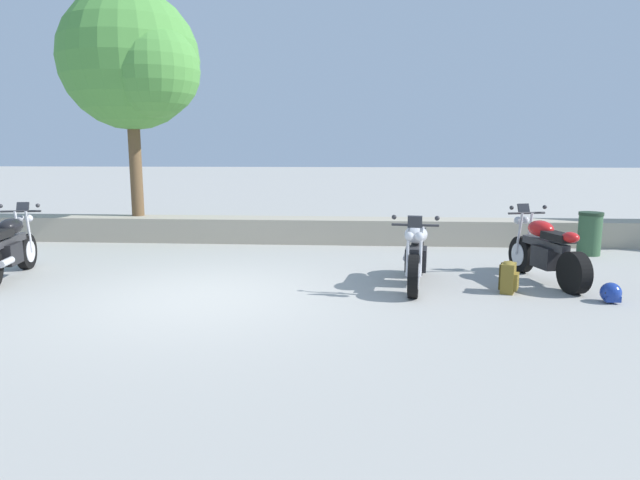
# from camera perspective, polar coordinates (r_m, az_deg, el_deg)

# --- Properties ---
(ground_plane) EXTENTS (120.00, 120.00, 0.00)m
(ground_plane) POSITION_cam_1_polar(r_m,az_deg,el_deg) (7.97, -12.34, -5.89)
(ground_plane) COLOR #A3A099
(stone_wall) EXTENTS (36.00, 0.80, 0.55)m
(stone_wall) POSITION_cam_1_polar(r_m,az_deg,el_deg) (12.50, -6.23, 1.08)
(stone_wall) COLOR #A89E89
(stone_wall) RESTS_ON ground
(motorcycle_black_near_left) EXTENTS (0.80, 2.05, 1.18)m
(motorcycle_black_near_left) POSITION_cam_1_polar(r_m,az_deg,el_deg) (10.22, -29.83, -0.79)
(motorcycle_black_near_left) COLOR black
(motorcycle_black_near_left) RESTS_ON ground
(motorcycle_silver_centre) EXTENTS (0.67, 2.06, 1.18)m
(motorcycle_silver_centre) POSITION_cam_1_polar(r_m,az_deg,el_deg) (8.47, 9.99, -1.55)
(motorcycle_silver_centre) COLOR black
(motorcycle_silver_centre) RESTS_ON ground
(motorcycle_red_far_right) EXTENTS (0.85, 2.04, 1.18)m
(motorcycle_red_far_right) POSITION_cam_1_polar(r_m,az_deg,el_deg) (9.32, 22.56, -1.14)
(motorcycle_red_far_right) COLOR black
(motorcycle_red_far_right) RESTS_ON ground
(rider_backpack) EXTENTS (0.33, 0.35, 0.47)m
(rider_backpack) POSITION_cam_1_polar(r_m,az_deg,el_deg) (8.45, 19.17, -3.64)
(rider_backpack) COLOR brown
(rider_backpack) RESTS_ON ground
(rider_helmet) EXTENTS (0.28, 0.28, 0.28)m
(rider_helmet) POSITION_cam_1_polar(r_m,az_deg,el_deg) (8.49, 28.19, -4.92)
(rider_helmet) COLOR navy
(rider_helmet) RESTS_ON ground
(leafy_tree_far_left) EXTENTS (3.25, 3.09, 5.07)m
(leafy_tree_far_left) POSITION_cam_1_polar(r_m,az_deg,el_deg) (13.39, -18.84, 17.16)
(leafy_tree_far_left) COLOR brown
(leafy_tree_far_left) RESTS_ON stone_wall
(trash_bin) EXTENTS (0.46, 0.46, 0.86)m
(trash_bin) POSITION_cam_1_polar(r_m,az_deg,el_deg) (12.07, 26.41, 0.61)
(trash_bin) COLOR #335638
(trash_bin) RESTS_ON ground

